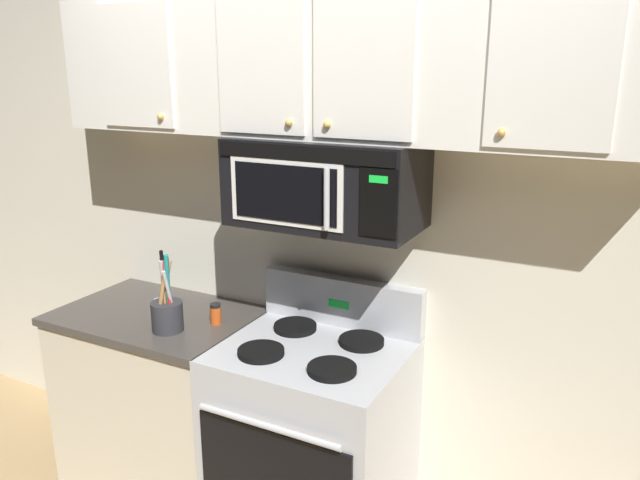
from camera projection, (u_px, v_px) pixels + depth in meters
back_wall at (351, 224)px, 2.73m from camera, size 5.20×0.10×2.70m
stove_range at (313, 440)px, 2.65m from camera, size 0.76×0.69×1.12m
over_range_microwave at (326, 183)px, 2.45m from camera, size 0.76×0.43×0.35m
upper_cabinets at (330, 66)px, 2.36m from camera, size 2.50×0.36×0.55m
counter_segment at (164, 397)px, 3.03m from camera, size 0.93×0.65×0.90m
utensil_crock_charcoal at (167, 311)px, 2.69m from camera, size 0.14×0.14×0.37m
salt_shaker at (158, 309)px, 2.83m from camera, size 0.04×0.04×0.09m
spice_jar at (216, 314)px, 2.77m from camera, size 0.05×0.05×0.10m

